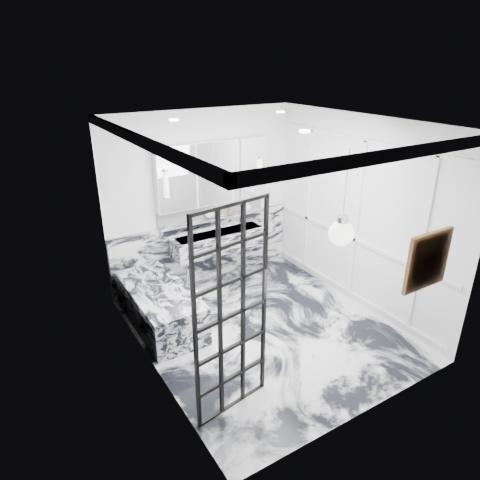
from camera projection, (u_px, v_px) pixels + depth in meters
floor at (265, 329)px, 5.95m from camera, size 3.60×3.60×0.00m
ceiling at (271, 122)px, 4.85m from camera, size 3.60×3.60×0.00m
wall_back at (203, 199)px, 6.81m from camera, size 3.60×0.00×3.60m
wall_front at (378, 299)px, 3.98m from camera, size 3.60×0.00×3.60m
wall_left at (147, 266)px, 4.63m from camera, size 0.00×3.60×3.60m
wall_right at (359, 214)px, 6.16m from camera, size 0.00×3.60×3.60m
marble_clad_back at (206, 250)px, 7.13m from camera, size 3.18×0.05×1.05m
marble_clad_left at (148, 270)px, 4.66m from camera, size 0.02×3.56×2.68m
panel_molding at (357, 221)px, 6.19m from camera, size 0.03×3.40×2.30m
soap_bottle_a at (245, 205)px, 7.16m from camera, size 0.09×0.09×0.22m
soap_bottle_b at (245, 206)px, 7.18m from camera, size 0.11×0.11×0.19m
soap_bottle_c at (247, 206)px, 7.20m from camera, size 0.15×0.15×0.17m
face_pot at (209, 214)px, 6.86m from camera, size 0.15×0.15×0.15m
amber_bottle at (229, 211)px, 7.04m from camera, size 0.04×0.04×0.10m
flower_vase at (197, 305)px, 5.38m from camera, size 0.08×0.08×0.12m
crittall_door at (232, 315)px, 4.20m from camera, size 0.87×0.18×2.29m
artwork at (428, 260)px, 4.28m from camera, size 0.51×0.05×0.51m
pendant_light at (341, 233)px, 4.03m from camera, size 0.24×0.24×0.24m
trough_sink at (220, 241)px, 6.95m from camera, size 1.60×0.45×0.30m
ledge at (214, 218)px, 6.95m from camera, size 1.90×0.14×0.04m
subway_tile at (212, 209)px, 6.94m from camera, size 1.90×0.03×0.23m
mirror_cabinet at (213, 173)px, 6.66m from camera, size 1.90×0.16×1.00m
sconce_left at (166, 184)px, 6.20m from camera, size 0.07×0.07×0.40m
sconce_right at (260, 170)px, 6.99m from camera, size 0.07×0.07×0.40m
bathtub at (160, 306)px, 5.98m from camera, size 0.75×1.65×0.55m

